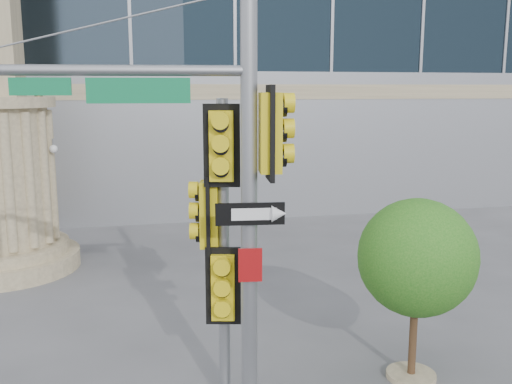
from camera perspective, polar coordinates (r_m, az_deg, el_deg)
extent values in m
cylinder|color=gray|center=(18.74, -23.91, -6.31)|extent=(4.40, 4.40, 0.50)
cylinder|color=gray|center=(18.63, -24.00, -5.13)|extent=(3.80, 3.80, 0.30)
cone|color=#472D14|center=(17.81, -20.96, 9.72)|extent=(0.24, 0.24, 0.50)
cylinder|color=slate|center=(8.53, -0.68, -3.08)|extent=(0.24, 0.24, 6.68)
cylinder|color=slate|center=(8.43, -17.10, 11.56)|extent=(4.66, 0.70, 0.16)
cube|color=#0E7543|center=(8.29, -11.66, 9.90)|extent=(1.44, 0.21, 0.36)
cube|color=yellow|center=(8.36, 1.44, 5.91)|extent=(0.38, 0.64, 1.39)
cube|color=black|center=(8.34, -0.59, -2.21)|extent=(1.02, 0.15, 0.33)
cube|color=#9C0E10|center=(8.55, -0.58, -7.32)|extent=(0.36, 0.07, 0.51)
cylinder|color=slate|center=(9.44, -3.24, -6.54)|extent=(0.19, 0.19, 5.17)
cube|color=yellow|center=(8.85, -3.45, 4.63)|extent=(0.62, 0.41, 1.29)
cube|color=yellow|center=(9.27, -4.69, -2.24)|extent=(0.41, 0.62, 1.29)
cube|color=yellow|center=(9.35, -3.30, -9.36)|extent=(0.62, 0.41, 1.29)
cube|color=black|center=(9.30, -2.14, -6.46)|extent=(0.63, 0.17, 0.21)
cylinder|color=gray|center=(11.53, 15.24, -17.26)|extent=(0.91, 0.91, 0.10)
cylinder|color=#382314|center=(11.16, 15.45, -13.32)|extent=(0.14, 0.14, 1.83)
sphere|color=#1B6016|center=(10.68, 15.82, -6.30)|extent=(2.13, 2.13, 2.13)
sphere|color=#1B6016|center=(11.20, 17.20, -7.24)|extent=(1.32, 1.32, 1.32)
sphere|color=#1B6016|center=(10.38, 14.67, -8.20)|extent=(1.12, 1.12, 1.12)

